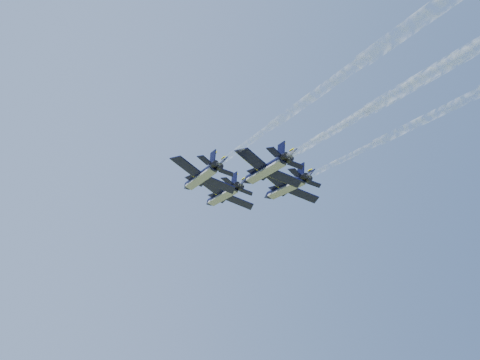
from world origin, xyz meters
name	(u,v)px	position (x,y,z in m)	size (l,w,h in m)	color
jet_lead	(223,195)	(1.24, 11.43, 99.22)	(14.11, 19.10, 6.18)	black
jet_left	(201,177)	(-8.40, 0.53, 99.22)	(14.11, 19.10, 6.18)	black
jet_right	(286,187)	(11.18, -0.14, 99.22)	(14.11, 19.10, 6.18)	black
jet_slot	(265,170)	(1.37, -9.10, 99.22)	(14.11, 19.10, 6.18)	black
smoke_trail_lead	(444,65)	(1.63, -55.01, 99.26)	(3.22, 89.39, 3.10)	white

